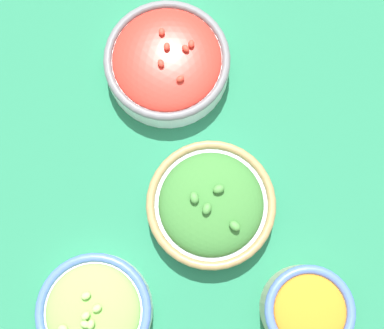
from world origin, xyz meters
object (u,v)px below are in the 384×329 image
bowl_broccoli (211,205)px  bowl_cherry_tomatoes (167,62)px  bowl_carrots (307,310)px  bowl_lettuce (94,311)px

bowl_broccoli → bowl_cherry_tomatoes: bearing=-166.6°
bowl_broccoli → bowl_cherry_tomatoes: (-0.21, -0.05, 0.00)m
bowl_broccoli → bowl_carrots: (0.15, 0.12, 0.00)m
bowl_lettuce → bowl_carrots: bearing=87.2°
bowl_cherry_tomatoes → bowl_lettuce: bearing=-18.4°
bowl_cherry_tomatoes → bowl_broccoli: bearing=13.4°
bowl_cherry_tomatoes → bowl_lettuce: (0.35, -0.12, -0.01)m
bowl_broccoli → bowl_lettuce: size_ratio=1.15×
bowl_carrots → bowl_lettuce: (-0.01, -0.28, -0.01)m
bowl_cherry_tomatoes → bowl_lettuce: bowl_cherry_tomatoes is taller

